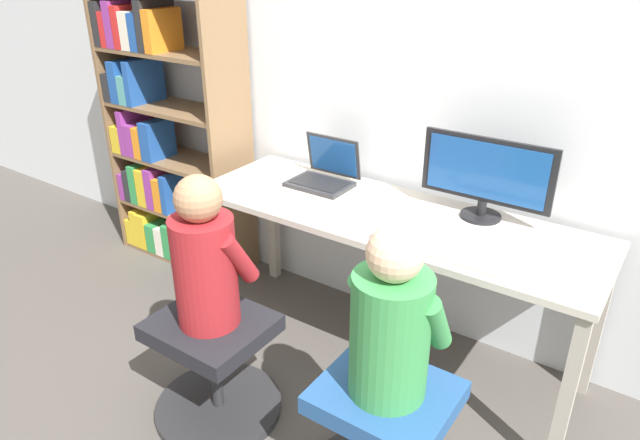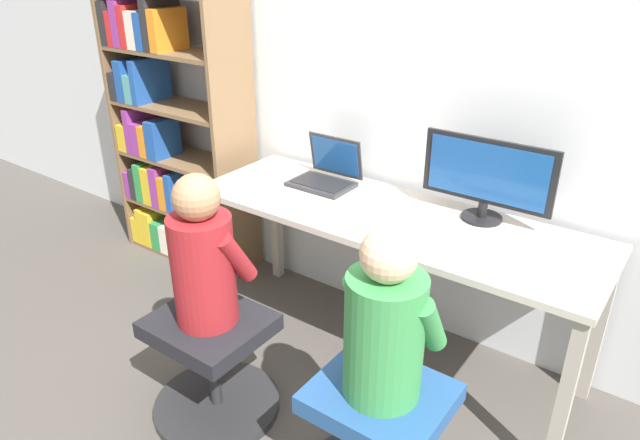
# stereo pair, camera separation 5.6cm
# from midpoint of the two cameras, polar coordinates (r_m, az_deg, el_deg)

# --- Properties ---
(ground_plane) EXTENTS (14.00, 14.00, 0.00)m
(ground_plane) POSITION_cam_midpoint_polar(r_m,az_deg,el_deg) (2.74, 3.32, -16.23)
(ground_plane) COLOR #4C4742
(wall_back) EXTENTS (10.00, 0.05, 2.60)m
(wall_back) POSITION_cam_midpoint_polar(r_m,az_deg,el_deg) (2.70, 12.21, 13.86)
(wall_back) COLOR silver
(wall_back) RESTS_ON ground_plane
(desk) EXTENTS (1.86, 0.62, 0.76)m
(desk) POSITION_cam_midpoint_polar(r_m,az_deg,el_deg) (2.58, 7.44, -1.03)
(desk) COLOR beige
(desk) RESTS_ON ground_plane
(desktop_monitor) EXTENTS (0.57, 0.18, 0.36)m
(desktop_monitor) POSITION_cam_midpoint_polar(r_m,az_deg,el_deg) (2.50, 16.95, 4.07)
(desktop_monitor) COLOR black
(desktop_monitor) RESTS_ON desk
(laptop) EXTENTS (0.30, 0.25, 0.23)m
(laptop) POSITION_cam_midpoint_polar(r_m,az_deg,el_deg) (2.83, 1.17, 4.55)
(laptop) COLOR #2D2D30
(laptop) RESTS_ON desk
(keyboard) EXTENTS (0.45, 0.17, 0.03)m
(keyboard) POSITION_cam_midpoint_polar(r_m,az_deg,el_deg) (2.24, 13.24, -3.25)
(keyboard) COLOR silver
(keyboard) RESTS_ON desk
(computer_mouse_by_keyboard) EXTENTS (0.06, 0.10, 0.03)m
(computer_mouse_by_keyboard) POSITION_cam_midpoint_polar(r_m,az_deg,el_deg) (2.32, 6.56, -1.49)
(computer_mouse_by_keyboard) COLOR #99999E
(computer_mouse_by_keyboard) RESTS_ON desk
(office_chair_left) EXTENTS (0.54, 0.54, 0.47)m
(office_chair_left) POSITION_cam_midpoint_polar(r_m,az_deg,el_deg) (2.18, 6.59, -21.00)
(office_chair_left) COLOR #262628
(office_chair_left) RESTS_ON ground_plane
(office_chair_right) EXTENTS (0.54, 0.54, 0.47)m
(office_chair_right) POSITION_cam_midpoint_polar(r_m,az_deg,el_deg) (2.50, -9.99, -13.95)
(office_chair_right) COLOR #262628
(office_chair_right) RESTS_ON ground_plane
(person_at_monitor) EXTENTS (0.32, 0.29, 0.61)m
(person_at_monitor) POSITION_cam_midpoint_polar(r_m,az_deg,el_deg) (1.85, 7.44, -10.25)
(person_at_monitor) COLOR #388C47
(person_at_monitor) RESTS_ON office_chair_left
(person_at_laptop) EXTENTS (0.30, 0.28, 0.62)m
(person_at_laptop) POSITION_cam_midpoint_polar(r_m,az_deg,el_deg) (2.22, -10.90, -3.72)
(person_at_laptop) COLOR maroon
(person_at_laptop) RESTS_ON office_chair_right
(bookshelf) EXTENTS (0.92, 0.34, 1.63)m
(bookshelf) POSITION_cam_midpoint_polar(r_m,az_deg,el_deg) (3.64, -14.67, 7.69)
(bookshelf) COLOR brown
(bookshelf) RESTS_ON ground_plane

